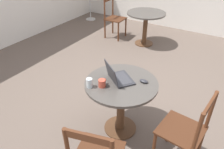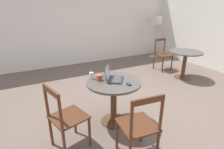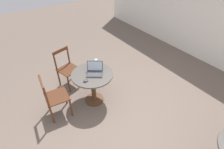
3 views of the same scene
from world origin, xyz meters
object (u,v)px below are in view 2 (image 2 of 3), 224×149
(chair_near_left, at_px, (66,118))
(chair_near_front, at_px, (139,127))
(cafe_table_near, at_px, (114,91))
(laptop, at_px, (113,77))
(chair_mid_back, at_px, (162,55))
(cafe_table_mid, at_px, (185,58))
(mouse, at_px, (129,84))
(mug, at_px, (99,78))
(floor_lamp, at_px, (156,22))
(drinking_glass, at_px, (91,76))

(chair_near_left, distance_m, chair_near_front, 0.92)
(cafe_table_near, height_order, chair_near_front, chair_near_front)
(cafe_table_near, distance_m, laptop, 0.22)
(chair_near_front, bearing_deg, chair_mid_back, 43.03)
(cafe_table_mid, xyz_separation_m, chair_near_front, (-2.63, -1.64, -0.10))
(cafe_table_near, xyz_separation_m, laptop, (0.02, 0.05, 0.21))
(mouse, bearing_deg, chair_near_front, -110.55)
(chair_near_left, bearing_deg, mug, 29.66)
(chair_near_left, bearing_deg, cafe_table_near, 15.21)
(cafe_table_near, xyz_separation_m, mouse, (0.13, -0.21, 0.18))
(cafe_table_mid, xyz_separation_m, mug, (-2.73, -0.71, 0.21))
(mug, bearing_deg, chair_near_front, -84.22)
(chair_near_front, height_order, mug, chair_near_front)
(mouse, distance_m, mug, 0.47)
(floor_lamp, bearing_deg, cafe_table_mid, -109.44)
(chair_near_front, bearing_deg, drinking_glass, 99.61)
(cafe_table_near, distance_m, drinking_glass, 0.42)
(floor_lamp, height_order, laptop, floor_lamp)
(drinking_glass, bearing_deg, mug, -53.39)
(cafe_table_mid, bearing_deg, cafe_table_near, -161.53)
(cafe_table_mid, distance_m, mug, 2.83)
(mouse, xyz_separation_m, drinking_glass, (-0.39, 0.46, 0.04))
(cafe_table_near, height_order, chair_mid_back, chair_mid_back)
(chair_near_front, bearing_deg, laptop, 83.28)
(chair_near_left, height_order, drinking_glass, chair_near_left)
(mug, relative_size, drinking_glass, 1.10)
(chair_near_left, relative_size, mug, 7.84)
(floor_lamp, bearing_deg, chair_near_left, -142.49)
(cafe_table_near, bearing_deg, chair_near_front, -96.00)
(chair_near_front, distance_m, floor_lamp, 5.07)
(laptop, distance_m, drinking_glass, 0.34)
(cafe_table_near, bearing_deg, floor_lamp, 41.65)
(floor_lamp, relative_size, mouse, 14.69)
(cafe_table_near, xyz_separation_m, drinking_glass, (-0.26, 0.25, 0.22))
(chair_near_front, distance_m, chair_mid_back, 3.58)
(chair_near_front, xyz_separation_m, chair_mid_back, (2.62, 2.44, 0.00))
(cafe_table_mid, distance_m, laptop, 2.67)
(chair_mid_back, distance_m, laptop, 3.00)
(chair_mid_back, xyz_separation_m, laptop, (-2.52, -1.60, 0.31))
(chair_near_left, relative_size, drinking_glass, 8.65)
(chair_mid_back, relative_size, mug, 7.84)
(laptop, bearing_deg, chair_near_front, -96.72)
(chair_near_left, bearing_deg, laptop, 18.23)
(mouse, bearing_deg, drinking_glass, 130.43)
(chair_near_front, relative_size, drinking_glass, 8.65)
(cafe_table_near, relative_size, chair_near_left, 0.91)
(cafe_table_near, bearing_deg, cafe_table_mid, 18.47)
(chair_near_front, bearing_deg, chair_near_left, 141.70)
(mouse, bearing_deg, chair_mid_back, 37.85)
(mouse, bearing_deg, cafe_table_near, 122.30)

